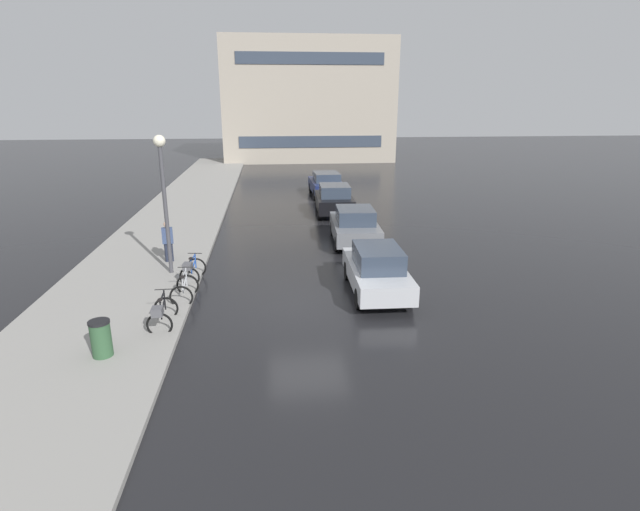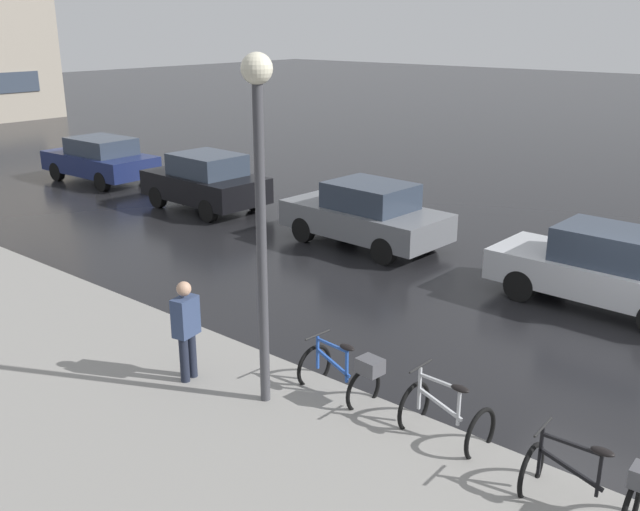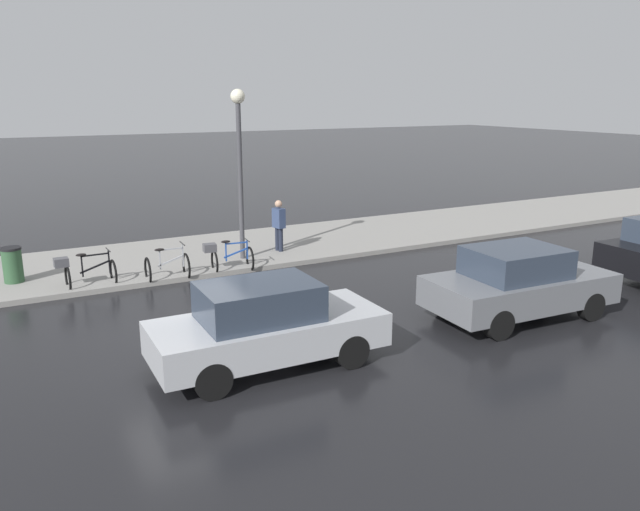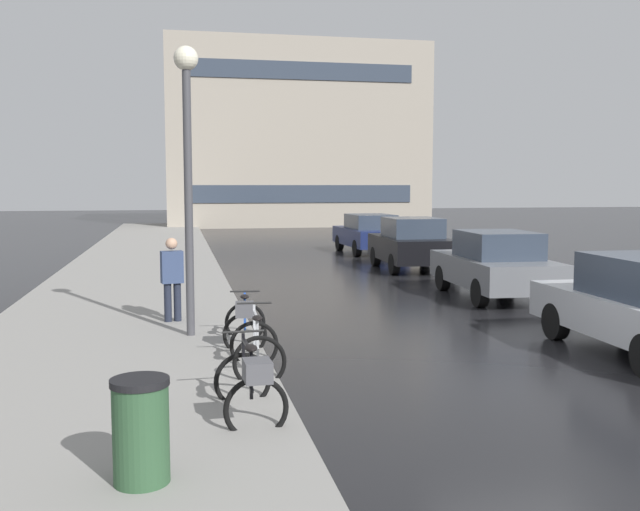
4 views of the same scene
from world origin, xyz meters
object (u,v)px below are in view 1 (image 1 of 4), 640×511
(bicycle_second, at_px, (184,290))
(car_black, at_px, (334,200))
(car_grey, at_px, (355,226))
(car_silver, at_px, (377,270))
(trash_bin, at_px, (101,341))
(bicycle_third, at_px, (192,270))
(bicycle_nearest, at_px, (162,314))
(pedestrian, at_px, (168,241))
(car_navy, at_px, (326,184))
(streetlamp, at_px, (163,183))

(bicycle_second, bearing_deg, car_black, 62.22)
(bicycle_second, xyz_separation_m, car_grey, (6.43, 6.10, 0.40))
(car_silver, bearing_deg, trash_bin, -153.53)
(bicycle_third, bearing_deg, bicycle_nearest, -94.34)
(bicycle_nearest, xyz_separation_m, car_grey, (6.72, 8.15, 0.31))
(bicycle_second, relative_size, car_black, 0.28)
(car_grey, height_order, pedestrian, pedestrian)
(car_silver, height_order, car_grey, car_grey)
(car_grey, bearing_deg, bicycle_second, -136.50)
(bicycle_third, height_order, car_navy, car_navy)
(bicycle_third, bearing_deg, bicycle_second, -89.78)
(car_black, bearing_deg, streetlamp, -127.09)
(car_navy, xyz_separation_m, streetlamp, (-7.31, -15.14, 2.58))
(bicycle_third, distance_m, trash_bin, 5.47)
(pedestrian, height_order, trash_bin, pedestrian)
(car_navy, distance_m, pedestrian, 15.77)
(car_navy, height_order, trash_bin, car_navy)
(bicycle_nearest, bearing_deg, car_grey, 50.50)
(car_grey, bearing_deg, trash_bin, -128.84)
(car_grey, xyz_separation_m, pedestrian, (-7.60, -2.30, 0.17))
(bicycle_nearest, distance_m, bicycle_third, 3.73)
(trash_bin, bearing_deg, car_navy, 69.71)
(bicycle_third, bearing_deg, car_navy, 67.94)
(bicycle_third, bearing_deg, car_silver, -13.90)
(car_black, height_order, streetlamp, streetlamp)
(car_navy, bearing_deg, car_grey, -90.11)
(pedestrian, bearing_deg, car_grey, 16.87)
(bicycle_nearest, height_order, bicycle_third, bicycle_nearest)
(bicycle_second, height_order, car_navy, car_navy)
(bicycle_nearest, height_order, streetlamp, streetlamp)
(pedestrian, xyz_separation_m, trash_bin, (-0.23, -7.42, -0.44))
(car_silver, xyz_separation_m, car_black, (0.10, 11.75, 0.04))
(bicycle_second, xyz_separation_m, trash_bin, (-1.40, -3.62, 0.13))
(bicycle_third, relative_size, trash_bin, 1.30)
(bicycle_second, distance_m, car_navy, 18.76)
(pedestrian, bearing_deg, car_navy, 61.12)
(car_silver, bearing_deg, car_navy, 89.06)
(bicycle_second, xyz_separation_m, pedestrian, (-1.17, 3.80, 0.57))
(streetlamp, bearing_deg, car_silver, -18.29)
(streetlamp, height_order, trash_bin, streetlamp)
(car_silver, relative_size, streetlamp, 0.85)
(bicycle_nearest, relative_size, trash_bin, 1.37)
(car_navy, bearing_deg, car_silver, -90.94)
(bicycle_second, distance_m, bicycle_third, 1.68)
(bicycle_third, height_order, trash_bin, trash_bin)
(bicycle_second, xyz_separation_m, car_black, (6.27, 11.89, 0.44))
(car_grey, distance_m, streetlamp, 8.54)
(bicycle_second, relative_size, streetlamp, 0.22)
(car_silver, distance_m, pedestrian, 8.19)
(car_navy, bearing_deg, car_black, -91.86)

